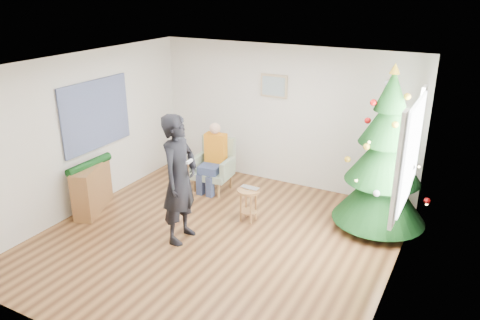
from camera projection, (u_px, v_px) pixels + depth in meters
The scene contains 19 objects.
floor at pixel (215, 240), 7.01m from camera, with size 5.00×5.00×0.00m, color brown.
ceiling at pixel (211, 66), 6.08m from camera, with size 5.00×5.00×0.00m, color white.
wall_back at pixel (284, 116), 8.60m from camera, with size 5.00×5.00×0.00m, color silver.
wall_front at pixel (79, 241), 4.48m from camera, with size 5.00×5.00×0.00m, color silver.
wall_left at pixel (83, 133), 7.64m from camera, with size 5.00×5.00×0.00m, color silver.
wall_right at pixel (397, 195), 5.44m from camera, with size 5.00×5.00×0.00m, color silver.
window_panel at pixel (411, 153), 6.21m from camera, with size 0.04×1.30×1.40m, color white.
curtains at pixel (409, 152), 6.22m from camera, with size 0.05×1.75×1.50m.
christmas_tree at pixel (385, 158), 6.98m from camera, with size 1.42×1.42×2.57m.
stool at pixel (248, 205), 7.49m from camera, with size 0.36×0.36×0.55m.
laptop at pixel (249, 189), 7.39m from camera, with size 0.30×0.19×0.02m, color silver.
armchair at pixel (214, 171), 8.62m from camera, with size 0.74×0.68×0.96m.
seated_person at pixel (213, 157), 8.47m from camera, with size 0.40×0.57×1.26m.
standing_man at pixel (179, 179), 6.72m from camera, with size 0.71×0.46×1.93m, color black.
game_controller at pixel (189, 161), 6.48m from camera, with size 0.04×0.13×0.04m, color white.
console at pixel (92, 188), 7.81m from camera, with size 0.30×1.00×0.80m, color brown.
garland at pixel (89, 164), 7.65m from camera, with size 0.14×0.14×0.90m, color black.
tapestry at pixel (96, 115), 7.78m from camera, with size 0.03×1.50×1.15m, color black.
framed_picture at pixel (274, 86), 8.46m from camera, with size 0.52×0.05×0.42m.
Camera 1 is at (3.21, -5.22, 3.63)m, focal length 35.00 mm.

